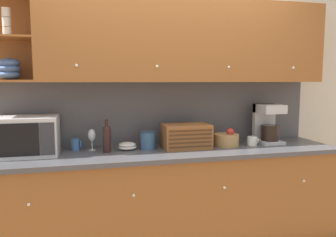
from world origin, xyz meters
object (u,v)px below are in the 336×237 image
object	(u,v)px
bread_box	(186,136)
bowl_stack_on_counter	(127,146)
mug	(252,141)
storage_canister	(148,140)
mug_blue_second	(76,145)
wine_glass	(92,136)
microwave	(27,136)
fruit_basket	(226,139)
coffee_maker	(268,123)
wine_bottle	(107,137)

from	to	relation	value
bread_box	bowl_stack_on_counter	bearing A→B (deg)	172.62
bowl_stack_on_counter	mug	distance (m)	1.22
storage_canister	mug	size ratio (longest dim) A/B	1.61
bowl_stack_on_counter	storage_canister	distance (m)	0.20
mug_blue_second	wine_glass	distance (m)	0.16
microwave	wine_glass	distance (m)	0.54
fruit_basket	coffee_maker	size ratio (longest dim) A/B	0.61
mug_blue_second	wine_bottle	size ratio (longest dim) A/B	0.37
mug_blue_second	wine_glass	size ratio (longest dim) A/B	0.55
wine_glass	coffee_maker	bearing A→B (deg)	-1.77
wine_bottle	coffee_maker	distance (m)	1.63
wine_bottle	storage_canister	bearing A→B (deg)	5.76
storage_canister	coffee_maker	distance (m)	1.25
bread_box	coffee_maker	size ratio (longest dim) A/B	1.11
wine_bottle	bowl_stack_on_counter	size ratio (longest dim) A/B	1.72
mug_blue_second	mug	xyz separation A→B (m)	(1.67, -0.17, -0.01)
mug	wine_glass	bearing A→B (deg)	174.29
bowl_stack_on_counter	bread_box	world-z (taller)	bread_box
mug_blue_second	wine_bottle	xyz separation A→B (m)	(0.27, -0.14, 0.08)
bread_box	wine_bottle	bearing A→B (deg)	179.49
bowl_stack_on_counter	mug	size ratio (longest dim) A/B	1.62
bowl_stack_on_counter	coffee_maker	world-z (taller)	coffee_maker
microwave	coffee_maker	xyz separation A→B (m)	(2.29, 0.02, 0.03)
wine_bottle	coffee_maker	bearing A→B (deg)	2.24
wine_bottle	bowl_stack_on_counter	xyz separation A→B (m)	(0.19, 0.06, -0.10)
storage_canister	mug	xyz separation A→B (m)	(1.03, -0.07, -0.04)
mug_blue_second	bowl_stack_on_counter	distance (m)	0.47
microwave	fruit_basket	xyz separation A→B (m)	(1.81, -0.04, -0.10)
wine_glass	wine_bottle	bearing A→B (deg)	-42.80
storage_canister	bread_box	size ratio (longest dim) A/B	0.38
wine_bottle	fruit_basket	xyz separation A→B (m)	(1.15, 0.01, -0.07)
wine_glass	storage_canister	distance (m)	0.51
microwave	bowl_stack_on_counter	distance (m)	0.86
mug_blue_second	wine_bottle	bearing A→B (deg)	-27.30
wine_bottle	coffee_maker	xyz separation A→B (m)	(1.62, 0.06, 0.07)
wine_bottle	mug	distance (m)	1.40
mug	coffee_maker	xyz separation A→B (m)	(0.22, 0.10, 0.16)
bread_box	microwave	bearing A→B (deg)	177.76
fruit_basket	coffee_maker	world-z (taller)	coffee_maker
microwave	coffee_maker	size ratio (longest dim) A/B	1.30
microwave	coffee_maker	bearing A→B (deg)	0.39
microwave	mug	size ratio (longest dim) A/B	4.87
bowl_stack_on_counter	coffee_maker	distance (m)	1.44
bowl_stack_on_counter	fruit_basket	bearing A→B (deg)	-3.41
storage_canister	mug_blue_second	bearing A→B (deg)	171.06
wine_bottle	bread_box	size ratio (longest dim) A/B	0.67
bowl_stack_on_counter	bread_box	size ratio (longest dim) A/B	0.39
wine_glass	storage_canister	bearing A→B (deg)	-9.01
mug	bread_box	bearing A→B (deg)	177.55
mug_blue_second	coffee_maker	bearing A→B (deg)	-2.30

